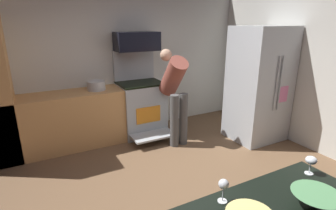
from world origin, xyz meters
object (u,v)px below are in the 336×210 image
at_px(oven_range, 141,106).
at_px(wine_glass_mid, 311,161).
at_px(microwave, 137,41).
at_px(stock_pot, 96,85).
at_px(mixing_bowl_large, 316,200).
at_px(refrigerator, 259,85).
at_px(person_cook, 175,90).
at_px(wine_glass_near, 224,186).

xyz_separation_m(oven_range, wine_glass_mid, (0.03, -3.21, 0.50)).
relative_size(microwave, stock_pot, 2.53).
relative_size(oven_range, microwave, 2.01).
relative_size(mixing_bowl_large, stock_pot, 0.99).
bearing_deg(stock_pot, microwave, 5.99).
bearing_deg(mixing_bowl_large, refrigerator, 49.93).
bearing_deg(person_cook, refrigerator, -20.82).
bearing_deg(mixing_bowl_large, microwave, 85.57).
bearing_deg(person_cook, wine_glass_near, -113.13).
height_order(mixing_bowl_large, wine_glass_near, wine_glass_near).
distance_m(oven_range, microwave, 1.14).
distance_m(microwave, wine_glass_mid, 3.36).
bearing_deg(refrigerator, wine_glass_near, -139.98).
height_order(person_cook, wine_glass_near, person_cook).
xyz_separation_m(wine_glass_near, stock_pot, (-0.02, 3.17, -0.04)).
bearing_deg(oven_range, wine_glass_mid, -89.55).
bearing_deg(microwave, person_cook, -63.40).
bearing_deg(person_cook, mixing_bowl_large, -102.39).
xyz_separation_m(refrigerator, person_cook, (-1.34, 0.51, -0.04)).
distance_m(wine_glass_mid, stock_pot, 3.32).
bearing_deg(stock_pot, mixing_bowl_large, -81.99).
height_order(person_cook, stock_pot, person_cook).
bearing_deg(microwave, wine_glass_mid, -89.56).
distance_m(microwave, mixing_bowl_large, 3.63).
bearing_deg(microwave, oven_range, -90.00).
height_order(refrigerator, wine_glass_mid, refrigerator).
bearing_deg(wine_glass_mid, microwave, 90.44).
bearing_deg(microwave, wine_glass_near, -102.79).
distance_m(microwave, person_cook, 1.07).
xyz_separation_m(microwave, wine_glass_near, (-0.74, -3.25, -0.63)).
relative_size(person_cook, wine_glass_mid, 10.87).
height_order(microwave, person_cook, microwave).
relative_size(wine_glass_near, wine_glass_mid, 1.11).
bearing_deg(mixing_bowl_large, person_cook, 77.61).
bearing_deg(refrigerator, stock_pot, 155.26).
xyz_separation_m(microwave, wine_glass_mid, (0.03, -3.30, -0.64)).
height_order(oven_range, stock_pot, oven_range).
distance_m(mixing_bowl_large, stock_pot, 3.50).
height_order(oven_range, wine_glass_near, oven_range).
xyz_separation_m(person_cook, wine_glass_near, (-1.09, -2.55, 0.10)).
relative_size(refrigerator, wine_glass_mid, 13.47).
relative_size(refrigerator, wine_glass_near, 12.09).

